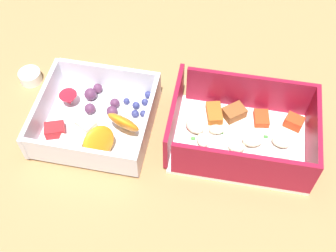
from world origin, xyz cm
name	(u,v)px	position (x,y,z in cm)	size (l,w,h in cm)	color
table_surface	(174,135)	(0.00, 0.00, 1.00)	(80.00, 80.00, 2.00)	#9E7547
pasta_container	(242,133)	(9.37, -0.87, 4.21)	(19.32, 14.27, 6.85)	white
fruit_bowl	(96,120)	(-10.79, -0.78, 3.78)	(16.61, 15.81, 5.50)	white
paper_cup_liner	(30,77)	(-22.76, 6.82, 2.87)	(3.31, 3.31, 1.74)	white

